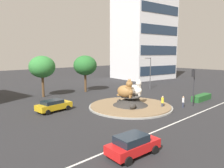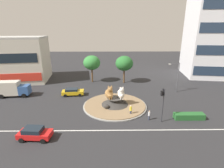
{
  "view_description": "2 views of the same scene",
  "coord_description": "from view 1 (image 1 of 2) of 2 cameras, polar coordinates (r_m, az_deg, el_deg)",
  "views": [
    {
      "loc": [
        -21.65,
        -19.27,
        7.35
      ],
      "look_at": [
        -1.28,
        2.34,
        3.12
      ],
      "focal_mm": 34.38,
      "sensor_mm": 36.0,
      "label": 1
    },
    {
      "loc": [
        -0.89,
        -27.98,
        13.25
      ],
      "look_at": [
        -0.49,
        2.28,
        3.46
      ],
      "focal_mm": 27.01,
      "sensor_mm": 36.0,
      "label": 2
    }
  ],
  "objects": [
    {
      "name": "sedan_on_far_lane",
      "position": [
        28.55,
        -15.26,
        -5.46
      ],
      "size": [
        4.62,
        2.4,
        1.48
      ],
      "rotation": [
        0.0,
        0.0,
        0.09
      ],
      "color": "gold",
      "rests_on": "ground"
    },
    {
      "name": "streetlight_arm",
      "position": [
        44.13,
        9.95,
        3.47
      ],
      "size": [
        2.47,
        0.41,
        6.53
      ],
      "rotation": [
        0.0,
        0.0,
        3.24
      ],
      "color": "#4C4C51",
      "rests_on": "ground"
    },
    {
      "name": "pedestrian_yellow_shirt",
      "position": [
        29.5,
        13.28,
        -4.69
      ],
      "size": [
        0.36,
        0.36,
        1.76
      ],
      "rotation": [
        0.0,
        0.0,
        2.64
      ],
      "color": "#33384C",
      "rests_on": "ground"
    },
    {
      "name": "second_tree_near_tower",
      "position": [
        37.87,
        -18.08,
        4.34
      ],
      "size": [
        4.33,
        4.33,
        6.99
      ],
      "color": "brown",
      "rests_on": "ground"
    },
    {
      "name": "roundabout_island",
      "position": [
        29.78,
        4.92,
        -5.23
      ],
      "size": [
        11.46,
        11.46,
        1.56
      ],
      "color": "gray",
      "rests_on": "ground"
    },
    {
      "name": "ground_plane",
      "position": [
        29.9,
        4.9,
        -6.16
      ],
      "size": [
        160.0,
        160.0,
        0.0
      ],
      "primitive_type": "plane",
      "color": "#28282B"
    },
    {
      "name": "pedestrian_white_shirt",
      "position": [
        30.94,
        18.4,
        -4.45
      ],
      "size": [
        0.3,
        0.3,
        1.58
      ],
      "rotation": [
        0.0,
        0.0,
        0.76
      ],
      "color": "#33384C",
      "rests_on": "ground"
    },
    {
      "name": "traffic_light_mast",
      "position": [
        31.74,
        20.81,
        1.19
      ],
      "size": [
        0.7,
        0.63,
        5.22
      ],
      "rotation": [
        0.0,
        0.0,
        1.77
      ],
      "color": "#2D2D33",
      "rests_on": "ground"
    },
    {
      "name": "clipped_hedge_strip",
      "position": [
        36.72,
        22.69,
        -3.36
      ],
      "size": [
        4.61,
        1.2,
        0.9
      ],
      "primitive_type": "cube",
      "color": "#235B28",
      "rests_on": "ground"
    },
    {
      "name": "office_tower",
      "position": [
        65.63,
        8.36,
        13.57
      ],
      "size": [
        16.63,
        15.07,
        27.38
      ],
      "rotation": [
        0.0,
        0.0,
        -0.14
      ],
      "color": "silver",
      "rests_on": "ground"
    },
    {
      "name": "cat_statue_tabby",
      "position": [
        28.61,
        3.72,
        -1.69
      ],
      "size": [
        2.04,
        2.77,
        2.56
      ],
      "rotation": [
        0.0,
        0.0,
        -1.24
      ],
      "color": "#9E703D",
      "rests_on": "roundabout_island"
    },
    {
      "name": "hatchback_near_shophouse",
      "position": [
        16.22,
        5.54,
        -15.72
      ],
      "size": [
        4.21,
        2.23,
        1.55
      ],
      "rotation": [
        0.0,
        0.0,
        -0.07
      ],
      "color": "red",
      "rests_on": "ground"
    },
    {
      "name": "broadleaf_tree_behind_island",
      "position": [
        41.47,
        -7.16,
        4.91
      ],
      "size": [
        4.45,
        4.45,
        7.0
      ],
      "color": "brown",
      "rests_on": "ground"
    },
    {
      "name": "lane_centreline",
      "position": [
        25.56,
        18.28,
        -9.02
      ],
      "size": [
        112.0,
        0.2,
        0.01
      ],
      "primitive_type": "cube",
      "color": "silver",
      "rests_on": "ground"
    },
    {
      "name": "cat_statue_white",
      "position": [
        30.2,
        6.34,
        -1.36
      ],
      "size": [
        1.67,
        2.47,
        2.34
      ],
      "rotation": [
        0.0,
        0.0,
        -1.36
      ],
      "color": "silver",
      "rests_on": "roundabout_island"
    }
  ]
}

